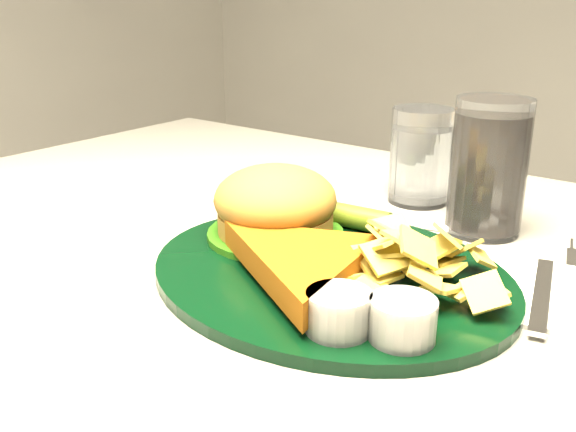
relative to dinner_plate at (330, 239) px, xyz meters
The scene contains 5 objects.
dinner_plate is the anchor object (origin of this frame).
water_glass 0.26m from the dinner_plate, 98.65° to the left, with size 0.07×0.07×0.12m, color white.
cola_glass 0.22m from the dinner_plate, 72.36° to the left, with size 0.08×0.08×0.15m, color black.
fork_napkin 0.19m from the dinner_plate, 26.96° to the left, with size 0.15×0.19×0.01m, color white, non-canonical shape.
wrapped_straw 0.17m from the dinner_plate, 102.42° to the left, with size 0.22×0.08×0.01m, color white, non-canonical shape.
Camera 1 is at (0.36, -0.51, 1.01)m, focal length 40.00 mm.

